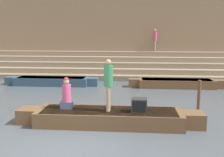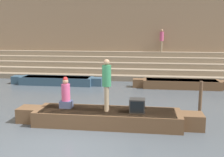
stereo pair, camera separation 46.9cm
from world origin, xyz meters
name	(u,v)px [view 2 (the right image)]	position (x,y,z in m)	size (l,w,h in m)	color
ground_plane	(62,140)	(0.00, 0.00, 0.00)	(120.00, 120.00, 0.00)	#4C5660
ghat_steps	(113,67)	(0.00, 11.91, 0.63)	(36.00, 3.56, 1.71)	gray
back_wall	(116,22)	(0.00, 13.82, 3.98)	(34.20, 1.28, 8.02)	#937A60
rowboat_main	(107,117)	(1.14, 1.50, 0.27)	(6.40, 1.43, 0.52)	brown
person_standing	(107,81)	(1.13, 1.46, 1.55)	(0.30, 0.30, 1.77)	gray
person_rowing	(66,95)	(-0.36, 1.63, 0.98)	(0.43, 0.33, 1.11)	#3D4C75
tv_set	(137,106)	(2.17, 1.42, 0.75)	(0.52, 0.43, 0.46)	#2D2D2D
moored_boat_shore	(181,84)	(4.43, 8.02, 0.26)	(5.51, 1.08, 0.48)	brown
moored_boat_distant	(57,80)	(-3.00, 8.07, 0.26)	(5.66, 1.08, 0.48)	#33516B
mooring_post	(200,98)	(4.55, 3.17, 0.66)	(0.13, 0.13, 1.31)	brown
person_on_steps	(162,39)	(3.50, 12.86, 2.70)	(0.28, 0.28, 1.68)	gray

